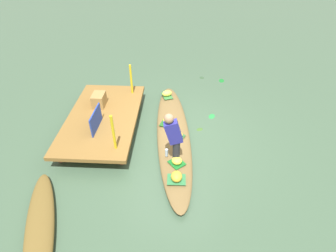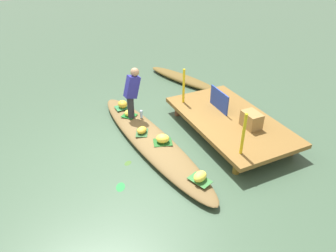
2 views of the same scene
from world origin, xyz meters
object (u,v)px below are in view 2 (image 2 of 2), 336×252
object	(u,v)px
water_bottle	(141,114)
vendor_person	(132,91)
banana_bunch_3	(142,130)
produce_crate	(251,120)
banana_bunch_0	(129,113)
banana_bunch_2	(123,104)
banana_bunch_4	(163,139)
vendor_boat	(151,141)
moored_boat	(183,79)
banana_bunch_1	(200,176)
market_banner	(219,100)

from	to	relation	value
water_bottle	vendor_person	bearing A→B (deg)	-128.61
banana_bunch_3	produce_crate	world-z (taller)	produce_crate
banana_bunch_0	water_bottle	distance (m)	0.32
banana_bunch_2	water_bottle	size ratio (longest dim) A/B	1.40
banana_bunch_4	vendor_boat	bearing A→B (deg)	-155.50
banana_bunch_2	produce_crate	world-z (taller)	produce_crate
vendor_boat	banana_bunch_2	size ratio (longest dim) A/B	17.20
banana_bunch_4	banana_bunch_3	bearing A→B (deg)	-153.78
vendor_boat	moored_boat	world-z (taller)	vendor_boat
banana_bunch_2	vendor_boat	bearing A→B (deg)	4.58
moored_boat	banana_bunch_1	bearing A→B (deg)	-44.50
banana_bunch_2	vendor_person	xyz separation A→B (m)	(0.57, 0.09, 0.61)
banana_bunch_1	vendor_person	world-z (taller)	vendor_person
water_bottle	market_banner	size ratio (longest dim) A/B	0.25
banana_bunch_3	produce_crate	size ratio (longest dim) A/B	0.58
vendor_boat	banana_bunch_4	distance (m)	0.40
banana_bunch_1	market_banner	size ratio (longest dim) A/B	0.39
banana_bunch_4	water_bottle	distance (m)	1.19
banana_bunch_1	market_banner	xyz separation A→B (m)	(-1.87, 1.62, 0.33)
banana_bunch_3	water_bottle	xyz separation A→B (m)	(-0.64, 0.24, 0.02)
market_banner	produce_crate	size ratio (longest dim) A/B	1.73
banana_bunch_0	banana_bunch_1	xyz separation A→B (m)	(2.80, 0.37, 0.01)
banana_bunch_2	vendor_person	bearing A→B (deg)	8.94
moored_boat	banana_bunch_0	size ratio (longest dim) A/B	11.93
banana_bunch_1	produce_crate	distance (m)	2.03
moored_boat	banana_bunch_3	xyz separation A→B (m)	(2.53, -2.40, 0.19)
moored_boat	banana_bunch_1	world-z (taller)	banana_bunch_1
banana_bunch_0	produce_crate	world-z (taller)	produce_crate
vendor_person	banana_bunch_1	bearing A→B (deg)	6.03
banana_bunch_3	water_bottle	distance (m)	0.69
vendor_boat	produce_crate	bearing A→B (deg)	62.20
banana_bunch_4	vendor_person	distance (m)	1.45
market_banner	moored_boat	bearing A→B (deg)	173.12
banana_bunch_4	water_bottle	size ratio (longest dim) A/B	1.46
moored_boat	banana_bunch_2	xyz separation A→B (m)	(1.20, -2.40, 0.22)
vendor_boat	banana_bunch_3	bearing A→B (deg)	-157.22
water_bottle	banana_bunch_3	bearing A→B (deg)	-20.62
produce_crate	vendor_boat	bearing A→B (deg)	-112.07
vendor_boat	market_banner	bearing A→B (deg)	89.17
moored_boat	banana_bunch_4	world-z (taller)	banana_bunch_4
banana_bunch_2	banana_bunch_4	world-z (taller)	same
banana_bunch_4	moored_boat	bearing A→B (deg)	145.24
banana_bunch_1	vendor_person	distance (m)	2.79
vendor_boat	vendor_person	world-z (taller)	vendor_person
moored_boat	banana_bunch_4	distance (m)	3.75
moored_boat	banana_bunch_0	bearing A→B (deg)	-75.19
banana_bunch_1	market_banner	bearing A→B (deg)	139.17
banana_bunch_2	market_banner	xyz separation A→B (m)	(1.40, 1.99, 0.32)
banana_bunch_2	vendor_person	distance (m)	0.84
vendor_person	water_bottle	xyz separation A→B (m)	(0.12, 0.15, -0.61)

